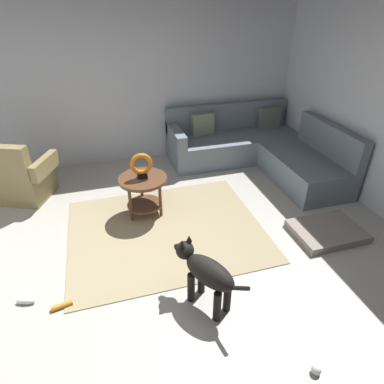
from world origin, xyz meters
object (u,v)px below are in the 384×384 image
object	(u,v)px
dog_toy_ball	(316,370)
armchair	(22,178)
dog_bed_mat	(327,231)
sectional_couch	(257,149)
side_table	(143,186)
dog	(206,272)
dog_toy_rope	(62,306)
torus_sculpture	(141,165)
dog_toy_bone	(26,301)

from	to	relation	value
dog_toy_ball	armchair	bearing A→B (deg)	126.29
dog_toy_ball	dog_bed_mat	bearing A→B (deg)	51.90
dog_toy_ball	sectional_couch	bearing A→B (deg)	71.53
side_table	sectional_couch	bearing A→B (deg)	24.13
armchair	dog_toy_ball	world-z (taller)	armchair
dog_bed_mat	dog_toy_ball	size ratio (longest dim) A/B	10.06
side_table	dog	distance (m)	1.62
dog_toy_ball	dog_toy_rope	distance (m)	2.22
armchair	side_table	world-z (taller)	armchair
side_table	dog_bed_mat	bearing A→B (deg)	-27.23
dog	dog_toy_ball	distance (m)	1.11
armchair	dog_toy_ball	xyz separation A→B (m)	(2.43, -3.31, -0.28)
sectional_couch	dog_toy_rope	bearing A→B (deg)	-143.91
side_table	torus_sculpture	xyz separation A→B (m)	(0.00, -0.00, 0.29)
side_table	dog_toy_ball	xyz separation A→B (m)	(0.89, -2.47, -0.38)
torus_sculpture	side_table	bearing A→B (deg)	93.58
sectional_couch	side_table	world-z (taller)	sectional_couch
dog_bed_mat	dog_toy_ball	bearing A→B (deg)	-128.10
dog_toy_ball	dog_toy_bone	xyz separation A→B (m)	(-2.20, 1.33, -0.01)
torus_sculpture	dog_toy_bone	distance (m)	1.86
sectional_couch	dog_toy_ball	bearing A→B (deg)	-108.47
dog_toy_rope	torus_sculpture	bearing A→B (deg)	52.57
torus_sculpture	dog	bearing A→B (deg)	-79.41
dog_toy_ball	dog_toy_bone	bearing A→B (deg)	148.92
armchair	dog_bed_mat	bearing A→B (deg)	-5.23
sectional_couch	armchair	world-z (taller)	same
dog_toy_bone	torus_sculpture	bearing A→B (deg)	41.05
sectional_couch	dog	world-z (taller)	sectional_couch
dog_toy_rope	dog	bearing A→B (deg)	-13.43
sectional_couch	dog_bed_mat	world-z (taller)	sectional_couch
side_table	dog_toy_rope	bearing A→B (deg)	-127.43
dog_bed_mat	dog	distance (m)	1.83
dog_bed_mat	sectional_couch	bearing A→B (deg)	89.84
sectional_couch	dog_bed_mat	bearing A→B (deg)	-90.16
sectional_couch	dog_toy_rope	world-z (taller)	sectional_couch
dog_bed_mat	dog_toy_ball	xyz separation A→B (m)	(-1.12, -1.43, -0.01)
sectional_couch	dog_toy_bone	distance (m)	3.91
torus_sculpture	dog_toy_ball	xyz separation A→B (m)	(0.89, -2.47, -0.67)
side_table	dog_toy_rope	world-z (taller)	side_table
dog_toy_rope	side_table	bearing A→B (deg)	52.57
sectional_couch	dog_toy_ball	xyz separation A→B (m)	(-1.13, -3.37, -0.25)
torus_sculpture	dog_toy_rope	xyz separation A→B (m)	(-0.98, -1.28, -0.69)
dog_toy_ball	dog_toy_bone	size ratio (longest dim) A/B	0.44
armchair	side_table	distance (m)	1.76
dog_toy_rope	armchair	bearing A→B (deg)	104.66
dog_toy_ball	dog_toy_bone	distance (m)	2.57
torus_sculpture	dog	distance (m)	1.65
sectional_couch	dog_toy_ball	size ratio (longest dim) A/B	28.29
dog	armchair	bearing A→B (deg)	96.95
dog_bed_mat	dog_toy_ball	distance (m)	1.82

